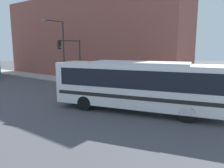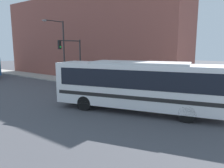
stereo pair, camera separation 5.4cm
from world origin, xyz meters
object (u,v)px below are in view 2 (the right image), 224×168
city_bus (139,83)px  traffic_light_pole (73,54)px  fire_hydrant (144,88)px  street_lamp (61,45)px  parking_meter (84,76)px

city_bus → traffic_light_pole: (4.66, 11.24, 1.64)m
fire_hydrant → street_lamp: bearing=90.9°
city_bus → parking_meter: size_ratio=8.88×
fire_hydrant → traffic_light_pole: traffic_light_pole is taller
traffic_light_pole → parking_meter: (1.00, -0.74, -2.57)m
fire_hydrant → traffic_light_pole: (-1.00, 8.53, 3.12)m
city_bus → fire_hydrant: bearing=10.8°
street_lamp → parking_meter: bearing=-87.3°
fire_hydrant → street_lamp: 12.14m
city_bus → fire_hydrant: city_bus is taller
city_bus → fire_hydrant: (5.66, 2.70, -1.48)m
city_bus → street_lamp: street_lamp is taller
fire_hydrant → street_lamp: street_lamp is taller
city_bus → parking_meter: (5.66, 10.49, -0.93)m
city_bus → parking_meter: bearing=46.9°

